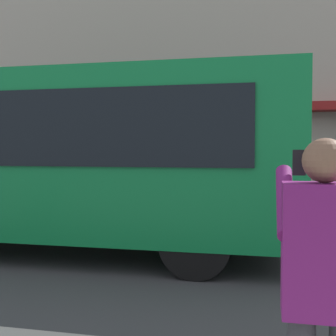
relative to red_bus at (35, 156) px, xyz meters
name	(u,v)px	position (x,y,z in m)	size (l,w,h in m)	color
ground_plane	(245,261)	(-3.64, -0.03, -1.68)	(60.00, 60.00, 0.00)	#38383A
building_facade_far	(257,12)	(-3.66, -6.83, 4.30)	(28.00, 1.55, 12.00)	#A89E8E
red_bus	(35,156)	(0.00, 0.00, 0.00)	(9.05, 2.54, 3.08)	#0F7238
pedestrian_photographer	(324,282)	(-4.25, 4.79, -0.54)	(0.53, 0.52, 1.70)	#2D2D33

